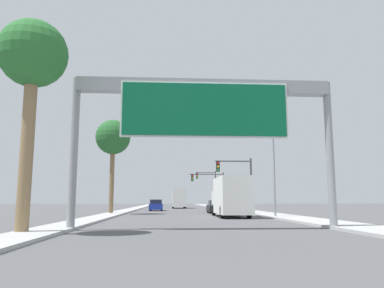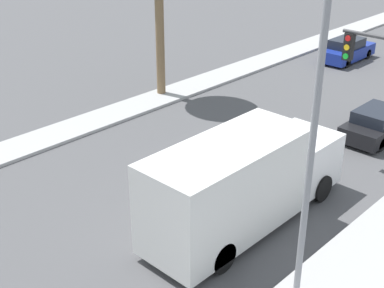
% 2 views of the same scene
% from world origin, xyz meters
% --- Properties ---
extents(sidewalk_right, '(3.00, 120.00, 0.15)m').
position_xyz_m(sidewalk_right, '(7.75, 60.00, 0.07)').
color(sidewalk_right, '#ABABAB').
rests_on(sidewalk_right, ground).
extents(median_strip_left, '(2.00, 120.00, 0.15)m').
position_xyz_m(median_strip_left, '(-7.25, 60.00, 0.07)').
color(median_strip_left, '#ABABAB').
rests_on(median_strip_left, ground).
extents(sign_gantry, '(13.28, 0.73, 7.55)m').
position_xyz_m(sign_gantry, '(0.00, 17.86, 6.09)').
color(sign_gantry, gray).
rests_on(sign_gantry, ground).
extents(car_near_right, '(1.77, 4.42, 1.51)m').
position_xyz_m(car_near_right, '(-3.50, 51.23, 0.71)').
color(car_near_right, navy).
rests_on(car_near_right, ground).
extents(car_mid_center, '(1.81, 4.23, 1.41)m').
position_xyz_m(car_mid_center, '(3.50, 41.36, 0.67)').
color(car_mid_center, black).
rests_on(car_mid_center, ground).
extents(truck_box_primary, '(2.44, 8.37, 3.32)m').
position_xyz_m(truck_box_primary, '(3.50, 31.52, 1.69)').
color(truck_box_primary, white).
rests_on(truck_box_primary, ground).
extents(truck_box_secondary, '(2.34, 7.58, 3.37)m').
position_xyz_m(truck_box_secondary, '(0.00, 66.40, 1.71)').
color(truck_box_secondary, navy).
rests_on(truck_box_secondary, ground).
extents(traffic_light_near_intersection, '(3.86, 0.32, 5.76)m').
position_xyz_m(traffic_light_near_intersection, '(5.50, 38.00, 3.87)').
color(traffic_light_near_intersection, '#3D3D3F').
rests_on(traffic_light_near_intersection, ground).
extents(traffic_light_mid_block, '(5.42, 0.32, 5.74)m').
position_xyz_m(traffic_light_mid_block, '(4.92, 58.00, 3.96)').
color(traffic_light_mid_block, '#3D3D3F').
rests_on(traffic_light_mid_block, ground).
extents(traffic_light_far_intersection, '(3.78, 0.32, 6.72)m').
position_xyz_m(traffic_light_far_intersection, '(5.64, 68.00, 4.46)').
color(traffic_light_far_intersection, '#3D3D3F').
rests_on(traffic_light_far_intersection, ground).
extents(palm_tree_foreground, '(3.02, 3.02, 9.41)m').
position_xyz_m(palm_tree_foreground, '(-7.86, 15.73, 7.58)').
color(palm_tree_foreground, '#8C704C').
rests_on(palm_tree_foreground, ground).
extents(palm_tree_background, '(3.60, 3.60, 9.73)m').
position_xyz_m(palm_tree_background, '(-7.64, 38.31, 7.79)').
color(palm_tree_background, brown).
rests_on(palm_tree_background, ground).
extents(street_lamp_right, '(2.90, 0.28, 8.71)m').
position_xyz_m(street_lamp_right, '(6.48, 29.75, 5.18)').
color(street_lamp_right, gray).
rests_on(street_lamp_right, ground).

